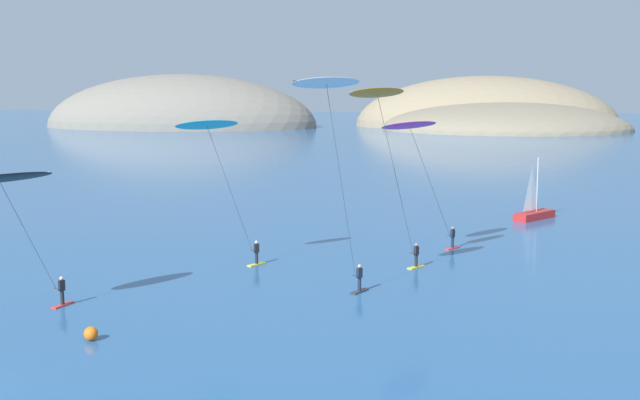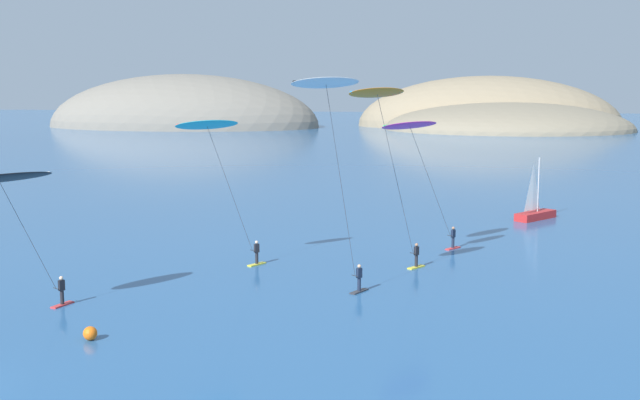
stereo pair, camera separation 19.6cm
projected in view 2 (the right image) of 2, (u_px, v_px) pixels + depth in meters
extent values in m
ellipsoid|color=#84755B|center=(488.00, 127.00, 222.82)|extent=(72.37, 39.43, 28.06)
ellipsoid|color=slate|center=(183.00, 127.00, 222.05)|extent=(76.15, 43.33, 28.97)
ellipsoid|color=#7A705B|center=(507.00, 130.00, 208.83)|extent=(64.04, 52.83, 14.52)
cube|color=#B22323|center=(535.00, 215.00, 74.00)|extent=(4.10, 4.62, 0.70)
cone|color=#B22323|center=(550.00, 213.00, 75.58)|extent=(1.87, 2.10, 0.67)
cylinder|color=#B2B2B7|center=(538.00, 185.00, 73.77)|extent=(0.12, 0.12, 5.00)
pyramid|color=white|center=(533.00, 187.00, 73.20)|extent=(1.19, 1.45, 4.25)
cylinder|color=#A5A5AD|center=(532.00, 210.00, 73.51)|extent=(1.19, 1.45, 0.08)
cube|color=red|center=(62.00, 305.00, 45.65)|extent=(0.81, 1.55, 0.08)
cylinder|color=black|center=(62.00, 297.00, 45.59)|extent=(0.22, 0.22, 0.80)
cube|color=black|center=(61.00, 285.00, 45.49)|extent=(0.35, 0.39, 0.60)
sphere|color=beige|center=(61.00, 278.00, 45.42)|extent=(0.22, 0.22, 0.22)
cylinder|color=black|center=(56.00, 288.00, 45.25)|extent=(0.48, 0.34, 0.04)
cylinder|color=#333338|center=(28.00, 236.00, 43.70)|extent=(1.66, 2.49, 6.44)
cube|color=red|center=(453.00, 248.00, 61.03)|extent=(1.19, 1.45, 0.08)
cylinder|color=#192338|center=(453.00, 243.00, 60.97)|extent=(0.22, 0.22, 0.80)
cube|color=#192338|center=(453.00, 234.00, 60.86)|extent=(0.37, 0.39, 0.60)
sphere|color=#9E7051|center=(453.00, 228.00, 60.80)|extent=(0.22, 0.22, 0.22)
cylinder|color=black|center=(450.00, 236.00, 60.64)|extent=(0.46, 0.37, 0.04)
ellipsoid|color=#D62D9E|center=(410.00, 125.00, 56.06)|extent=(4.57, 5.36, 0.75)
cylinder|color=#28D160|center=(410.00, 125.00, 56.05)|extent=(3.42, 4.39, 0.16)
cylinder|color=#333338|center=(431.00, 183.00, 58.36)|extent=(3.02, 3.92, 8.44)
cube|color=#2D2D33|center=(359.00, 291.00, 48.56)|extent=(1.05, 1.52, 0.08)
cylinder|color=#192338|center=(359.00, 284.00, 48.49)|extent=(0.22, 0.22, 0.80)
cube|color=#192338|center=(359.00, 273.00, 48.39)|extent=(0.37, 0.39, 0.60)
sphere|color=tan|center=(359.00, 266.00, 48.32)|extent=(0.22, 0.22, 0.22)
cylinder|color=black|center=(355.00, 276.00, 48.18)|extent=(0.45, 0.38, 0.04)
ellipsoid|color=white|center=(326.00, 83.00, 44.95)|extent=(4.21, 4.71, 0.80)
cylinder|color=black|center=(326.00, 82.00, 44.94)|extent=(3.15, 3.77, 0.16)
cylinder|color=#333338|center=(341.00, 183.00, 46.57)|extent=(1.53, 1.84, 11.42)
cube|color=yellow|center=(257.00, 264.00, 55.73)|extent=(1.11, 1.49, 0.08)
cylinder|color=black|center=(257.00, 258.00, 55.66)|extent=(0.22, 0.22, 0.80)
cube|color=black|center=(257.00, 248.00, 55.56)|extent=(0.38, 0.38, 0.60)
sphere|color=beige|center=(257.00, 242.00, 55.50)|extent=(0.22, 0.22, 0.22)
cylinder|color=black|center=(252.00, 250.00, 55.38)|extent=(0.42, 0.42, 0.04)
ellipsoid|color=#23B2C6|center=(207.00, 125.00, 52.19)|extent=(4.15, 4.13, 0.81)
cylinder|color=#DB4C38|center=(207.00, 124.00, 52.18)|extent=(3.19, 3.17, 0.16)
cylinder|color=#333338|center=(230.00, 190.00, 53.79)|extent=(2.37, 2.35, 8.68)
cube|color=yellow|center=(416.00, 267.00, 54.86)|extent=(1.20, 1.45, 0.08)
cylinder|color=black|center=(416.00, 261.00, 54.79)|extent=(0.22, 0.22, 0.80)
cube|color=black|center=(416.00, 251.00, 54.69)|extent=(0.36, 0.39, 0.60)
sphere|color=#9E7051|center=(417.00, 245.00, 54.63)|extent=(0.22, 0.22, 0.22)
cylinder|color=black|center=(413.00, 253.00, 54.46)|extent=(0.46, 0.36, 0.04)
ellipsoid|color=orange|center=(377.00, 93.00, 50.23)|extent=(3.93, 4.72, 0.81)
cylinder|color=#0F7FE5|center=(377.00, 92.00, 50.23)|extent=(3.00, 3.93, 0.16)
cylinder|color=#333338|center=(396.00, 177.00, 52.36)|extent=(2.32, 3.09, 10.79)
sphere|color=orange|center=(90.00, 333.00, 39.49)|extent=(0.70, 0.70, 0.70)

